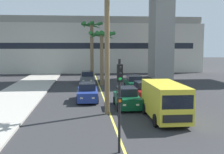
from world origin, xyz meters
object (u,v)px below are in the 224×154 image
Objects in this scene: car_queue_second at (134,83)px; palm_tree_far_median at (101,42)px; car_queue_front at (127,98)px; palm_tree_mid_median at (107,8)px; car_queue_third at (88,78)px; delivery_van at (165,100)px; car_queue_fourth at (144,91)px; car_queue_fifth at (87,93)px; traffic_light_median_near at (120,93)px; palm_tree_near_median at (92,36)px.

car_queue_second is 6.88m from palm_tree_far_median.
car_queue_front is 8.86m from car_queue_second.
car_queue_second is 13.03m from palm_tree_mid_median.
car_queue_third is at bearing 131.31° from car_queue_second.
car_queue_front is at bearing 116.11° from delivery_van.
car_queue_fifth is at bearing -176.98° from car_queue_fourth.
car_queue_third is at bearing 104.65° from delivery_van.
palm_tree_mid_median is (1.17, -16.24, 6.60)m from car_queue_third.
car_queue_front is 14.55m from car_queue_third.
car_queue_fourth is 13.17m from traffic_light_median_near.
palm_tree_mid_median is at bearing -92.00° from palm_tree_far_median.
car_queue_second and car_queue_fifth have the same top height.
traffic_light_median_near is (1.26, -12.19, 1.99)m from car_queue_fifth.
car_queue_third is 12.12m from car_queue_fourth.
palm_tree_far_median reaches higher than delivery_van.
car_queue_second is 12.46m from delivery_van.
delivery_van is at bearing -27.86° from palm_tree_mid_median.
delivery_van is 7.26m from palm_tree_mid_median.
delivery_van reaches higher than car_queue_fourth.
car_queue_fourth is (4.88, -11.09, 0.00)m from car_queue_third.
palm_tree_far_median is (-1.17, 12.53, 4.56)m from car_queue_front.
palm_tree_near_median is at bearing 91.46° from palm_tree_mid_median.
delivery_van is 0.65× the size of palm_tree_near_median.
car_queue_fifth is 0.78× the size of delivery_van.
car_queue_second is 1.00× the size of car_queue_fifth.
palm_tree_near_median is (-0.43, 26.99, 3.42)m from traffic_light_median_near.
car_queue_second is 7.56m from car_queue_third.
car_queue_fourth is at bearing 54.22° from palm_tree_mid_median.
car_queue_front and car_queue_fifth have the same top height.
delivery_van is 22.48m from palm_tree_near_median.
car_queue_third is 17.57m from palm_tree_mid_median.
car_queue_front is 7.09m from palm_tree_mid_median.
car_queue_third is 0.99× the size of traffic_light_median_near.
traffic_light_median_near is (-1.75, -9.28, 1.99)m from car_queue_front.
palm_tree_mid_median reaches higher than car_queue_third.
palm_tree_mid_median is (-3.57, 1.89, 6.03)m from delivery_van.
car_queue_fifth is 0.46× the size of palm_tree_mid_median.
car_queue_third is 23.66m from traffic_light_median_near.
delivery_van is at bearing -54.10° from car_queue_fifth.
palm_tree_mid_median reaches higher than palm_tree_far_median.
car_queue_second is 0.51× the size of palm_tree_near_median.
car_queue_fourth and car_queue_fifth have the same top height.
palm_tree_near_median reaches higher than car_queue_third.
car_queue_second is 0.78× the size of delivery_van.
car_queue_third is 18.75m from delivery_van.
car_queue_front is 13.39m from palm_tree_far_median.
traffic_light_median_near reaches higher than delivery_van.
palm_tree_far_median is (0.58, 21.81, 2.57)m from traffic_light_median_near.
delivery_van is (-0.14, -7.04, 0.57)m from car_queue_fourth.
car_queue_fourth is 0.62× the size of palm_tree_far_median.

